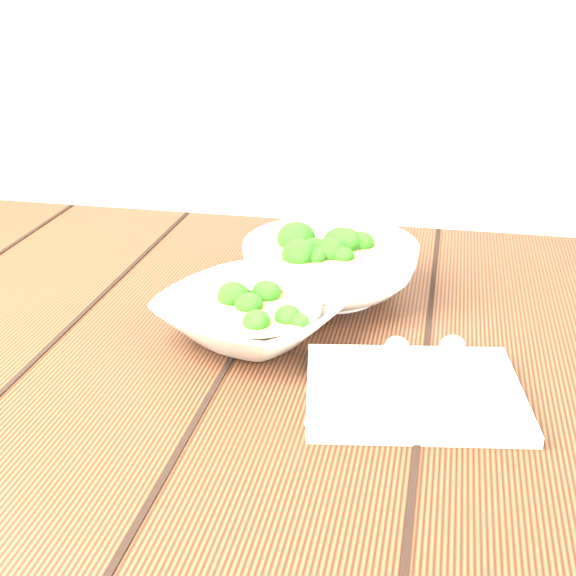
{
  "coord_description": "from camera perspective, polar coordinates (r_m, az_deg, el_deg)",
  "views": [
    {
      "loc": [
        0.19,
        -0.78,
        1.15
      ],
      "look_at": [
        0.02,
        0.02,
        0.8
      ],
      "focal_mm": 50.0,
      "sensor_mm": 36.0,
      "label": 1
    }
  ],
  "objects": [
    {
      "name": "table",
      "position": [
        0.96,
        -1.65,
        -9.67
      ],
      "size": [
        1.2,
        0.8,
        0.75
      ],
      "color": "#321B0E",
      "rests_on": "ground"
    },
    {
      "name": "soup_bowl_front",
      "position": [
        0.88,
        -2.6,
        -1.92
      ],
      "size": [
        0.25,
        0.25,
        0.05
      ],
      "color": "silver",
      "rests_on": "table"
    },
    {
      "name": "soup_bowl_back",
      "position": [
        0.98,
        2.99,
        1.5
      ],
      "size": [
        0.26,
        0.26,
        0.08
      ],
      "color": "silver",
      "rests_on": "table"
    },
    {
      "name": "trivet",
      "position": [
        0.97,
        -0.09,
        -0.06
      ],
      "size": [
        0.14,
        0.14,
        0.03
      ],
      "primitive_type": "torus",
      "rotation": [
        0.0,
        0.0,
        0.25
      ],
      "color": "black",
      "rests_on": "table"
    },
    {
      "name": "napkin",
      "position": [
        0.78,
        8.93,
        -7.28
      ],
      "size": [
        0.23,
        0.2,
        0.01
      ],
      "primitive_type": "cube",
      "rotation": [
        0.0,
        0.0,
        0.16
      ],
      "color": "#BBAF9B",
      "rests_on": "table"
    },
    {
      "name": "spoon_left",
      "position": [
        0.82,
        7.79,
        -5.22
      ],
      "size": [
        0.03,
        0.17,
        0.01
      ],
      "color": "#B0AD9B",
      "rests_on": "napkin"
    },
    {
      "name": "spoon_right",
      "position": [
        0.83,
        11.29,
        -5.01
      ],
      "size": [
        0.04,
        0.17,
        0.01
      ],
      "color": "#B0AD9B",
      "rests_on": "napkin"
    }
  ]
}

